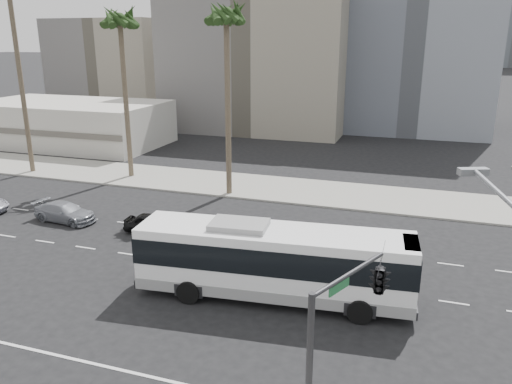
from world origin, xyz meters
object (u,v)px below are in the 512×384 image
at_px(traffic_signal, 373,288).
at_px(palm_near, 226,19).
at_px(car_b, 65,212).
at_px(palm_mid, 120,23).
at_px(city_bus, 274,260).
at_px(car_a, 154,224).

distance_m(traffic_signal, palm_near, 27.81).
relative_size(car_b, palm_mid, 0.31).
relative_size(car_b, traffic_signal, 0.72).
bearing_deg(traffic_signal, car_b, 172.38).
relative_size(traffic_signal, palm_mid, 0.43).
height_order(city_bus, traffic_signal, traffic_signal).
bearing_deg(city_bus, traffic_signal, -61.56).
distance_m(city_bus, palm_mid, 27.86).
bearing_deg(car_a, palm_mid, 32.36).
relative_size(car_a, palm_near, 0.26).
height_order(car_b, traffic_signal, traffic_signal).
height_order(car_a, palm_near, palm_near).
distance_m(car_a, traffic_signal, 20.71).
bearing_deg(car_b, palm_mid, 14.39).
bearing_deg(city_bus, palm_mid, 131.73).
bearing_deg(palm_near, car_b, -132.41).
height_order(car_a, car_b, car_b).
bearing_deg(traffic_signal, car_a, 162.10).
bearing_deg(car_b, palm_near, -37.34).
bearing_deg(palm_near, palm_mid, 168.32).
bearing_deg(traffic_signal, city_bus, 147.89).
xyz_separation_m(car_b, traffic_signal, (22.03, -13.52, 4.64)).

